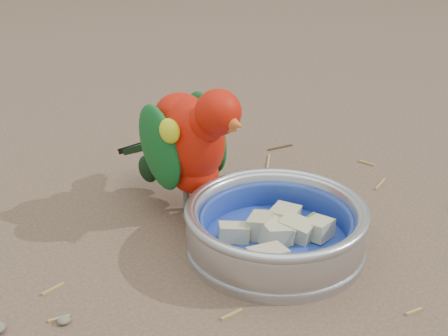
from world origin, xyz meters
TOP-DOWN VIEW (x-y plane):
  - ground at (0.00, 0.00)m, footprint 60.00×60.00m
  - food_bowl at (0.06, 0.05)m, footprint 0.22×0.22m
  - bowl_wall at (0.06, 0.05)m, footprint 0.22×0.22m
  - fruit_wedges at (0.06, 0.05)m, footprint 0.13×0.13m
  - lory_parrot at (0.01, 0.18)m, footprint 0.15×0.24m
  - ground_debris at (-0.02, 0.01)m, footprint 0.90×0.80m

SIDE VIEW (x-z plane):
  - ground at x=0.00m, z-range 0.00..0.00m
  - ground_debris at x=-0.02m, z-range 0.00..0.01m
  - food_bowl at x=0.06m, z-range 0.00..0.02m
  - fruit_wedges at x=0.06m, z-range 0.02..0.05m
  - bowl_wall at x=0.06m, z-range 0.02..0.06m
  - lory_parrot at x=0.01m, z-range 0.00..0.18m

